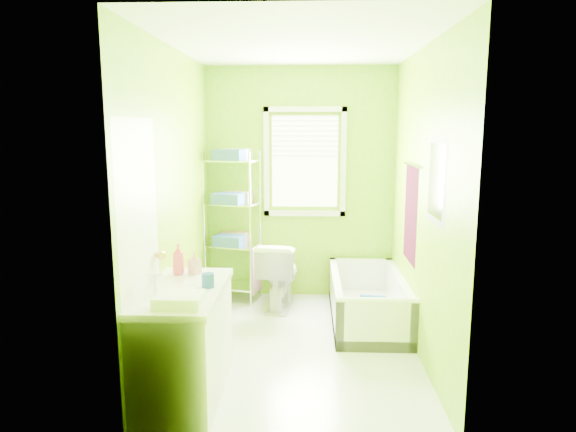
{
  "coord_description": "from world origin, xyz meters",
  "views": [
    {
      "loc": [
        0.1,
        -4.33,
        1.94
      ],
      "look_at": [
        -0.09,
        0.25,
        1.14
      ],
      "focal_mm": 32.0,
      "sensor_mm": 36.0,
      "label": 1
    }
  ],
  "objects_px": {
    "vanity": "(185,339)",
    "toilet": "(279,274)",
    "wire_shelf_unit": "(234,209)",
    "bathtub": "(368,307)"
  },
  "relations": [
    {
      "from": "bathtub",
      "to": "vanity",
      "type": "relative_size",
      "value": 1.41
    },
    {
      "from": "bathtub",
      "to": "toilet",
      "type": "relative_size",
      "value": 2.06
    },
    {
      "from": "bathtub",
      "to": "toilet",
      "type": "bearing_deg",
      "value": 156.24
    },
    {
      "from": "bathtub",
      "to": "wire_shelf_unit",
      "type": "height_order",
      "value": "wire_shelf_unit"
    },
    {
      "from": "toilet",
      "to": "vanity",
      "type": "xyz_separation_m",
      "value": [
        -0.57,
        -1.9,
        0.07
      ]
    },
    {
      "from": "toilet",
      "to": "wire_shelf_unit",
      "type": "xyz_separation_m",
      "value": [
        -0.51,
        0.25,
        0.67
      ]
    },
    {
      "from": "bathtub",
      "to": "toilet",
      "type": "distance_m",
      "value": 1.02
    },
    {
      "from": "bathtub",
      "to": "vanity",
      "type": "xyz_separation_m",
      "value": [
        -1.48,
        -1.49,
        0.28
      ]
    },
    {
      "from": "vanity",
      "to": "wire_shelf_unit",
      "type": "relative_size",
      "value": 0.63
    },
    {
      "from": "vanity",
      "to": "toilet",
      "type": "bearing_deg",
      "value": 73.34
    }
  ]
}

